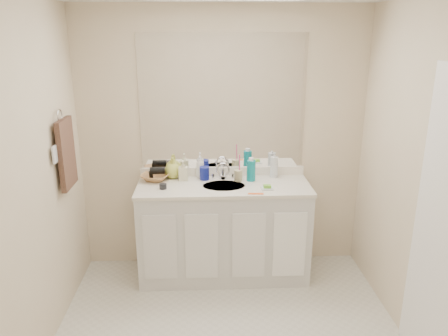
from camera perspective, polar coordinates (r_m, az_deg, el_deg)
name	(u,v)px	position (r m, az deg, el deg)	size (l,w,h in m)	color
wall_back	(222,142)	(4.01, -0.21, 3.45)	(2.60, 0.02, 2.40)	beige
wall_front	(254,323)	(1.62, 3.88, -19.53)	(2.60, 0.02, 2.40)	beige
wall_left	(22,195)	(2.99, -24.88, -3.23)	(0.02, 2.60, 2.40)	beige
wall_right	(432,188)	(3.12, 25.49, -2.43)	(0.02, 2.60, 2.40)	beige
vanity_cabinet	(224,232)	(4.01, -0.03, -8.32)	(1.50, 0.55, 0.85)	silver
countertop	(224,186)	(3.84, -0.03, -2.41)	(1.52, 0.57, 0.03)	white
backsplash	(222,171)	(4.07, -0.20, -0.43)	(1.52, 0.03, 0.08)	white
sink_basin	(224,187)	(3.82, -0.02, -2.47)	(0.37, 0.37, 0.02)	silver
faucet	(223,173)	(3.97, -0.14, -0.67)	(0.02, 0.02, 0.11)	silver
mirror	(222,103)	(3.93, -0.21, 8.52)	(1.48, 0.01, 1.20)	white
blue_mug	(204,173)	(3.96, -2.57, -0.69)	(0.09, 0.09, 0.12)	navy
tan_cup	(238,176)	(3.92, 1.88, -0.99)	(0.08, 0.08, 0.10)	tan
toothbrush	(240,165)	(3.89, 2.04, 0.40)	(0.01, 0.01, 0.20)	#F44089
mouthwash_bottle	(251,171)	(3.92, 3.55, -0.34)	(0.08, 0.08, 0.19)	#0B828E
clear_pump_bottle	(274,167)	(4.03, 6.54, 0.12)	(0.07, 0.07, 0.19)	silver
soap_dish	(267,188)	(3.75, 5.65, -2.66)	(0.10, 0.08, 0.01)	silver
green_soap	(267,186)	(3.74, 5.66, -2.39)	(0.06, 0.05, 0.02)	#6BC02E
orange_comb	(256,194)	(3.63, 4.17, -3.36)	(0.13, 0.03, 0.01)	#FC5B1A
dark_jar	(163,186)	(3.77, -7.98, -2.39)	(0.06, 0.06, 0.04)	black
soap_bottle_white	(200,167)	(4.00, -3.14, 0.17)	(0.08, 0.08, 0.20)	white
soap_bottle_cream	(183,170)	(3.95, -5.35, -0.29)	(0.08, 0.08, 0.18)	beige
soap_bottle_yellow	(173,168)	(4.02, -6.71, 0.04)	(0.15, 0.15, 0.19)	#C6CD50
wicker_basket	(156,177)	(3.99, -8.93, -1.16)	(0.25, 0.25, 0.06)	#A67242
hair_dryer	(157,171)	(3.97, -8.69, -0.34)	(0.07, 0.07, 0.13)	black
towel_ring	(60,116)	(3.59, -20.67, 6.38)	(0.11, 0.11, 0.01)	silver
hand_towel	(67,154)	(3.65, -19.87, 1.78)	(0.04, 0.32, 0.55)	#31211A
switch_plate	(55,154)	(3.46, -21.24, 1.67)	(0.01, 0.09, 0.13)	white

